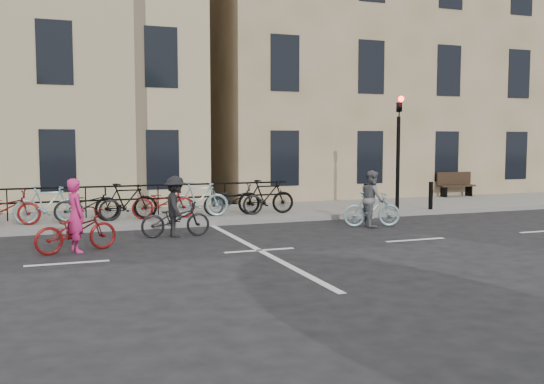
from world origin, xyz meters
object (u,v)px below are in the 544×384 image
object	(u,v)px
cyclist_grey	(372,204)
cyclist_dark	(175,213)
cyclist_pink	(76,227)
traffic_light	(398,139)
bench	(455,183)

from	to	relation	value
cyclist_grey	cyclist_dark	world-z (taller)	cyclist_grey
cyclist_pink	cyclist_grey	distance (m)	7.99
traffic_light	bench	bearing A→B (deg)	35.25
traffic_light	cyclist_grey	distance (m)	3.40
cyclist_pink	cyclist_dark	world-z (taller)	cyclist_pink
bench	cyclist_pink	world-z (taller)	cyclist_pink
traffic_light	cyclist_grey	bearing A→B (deg)	-135.95
bench	cyclist_pink	size ratio (longest dim) A/B	0.84
cyclist_grey	cyclist_pink	bearing A→B (deg)	110.98
cyclist_dark	bench	bearing A→B (deg)	-65.50
traffic_light	cyclist_dark	distance (m)	7.99
bench	cyclist_dark	bearing A→B (deg)	-157.08
cyclist_pink	cyclist_grey	world-z (taller)	cyclist_pink
traffic_light	cyclist_dark	world-z (taller)	traffic_light
cyclist_grey	cyclist_dark	bearing A→B (deg)	101.10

